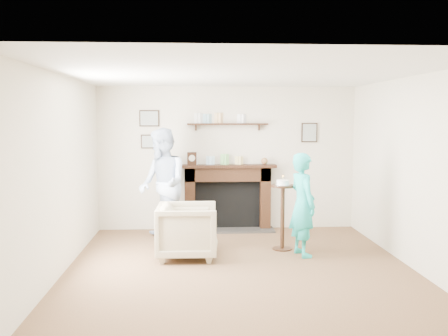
{
  "coord_description": "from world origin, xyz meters",
  "views": [
    {
      "loc": [
        -0.59,
        -6.21,
        1.96
      ],
      "look_at": [
        -0.16,
        0.9,
        1.24
      ],
      "focal_mm": 40.0,
      "sensor_mm": 36.0,
      "label": 1
    }
  ],
  "objects": [
    {
      "name": "pedestal_table",
      "position": [
        0.72,
        1.02,
        0.69
      ],
      "size": [
        0.35,
        0.35,
        1.11
      ],
      "color": "black",
      "rests_on": "ground"
    },
    {
      "name": "room_shell",
      "position": [
        -0.0,
        0.69,
        1.62
      ],
      "size": [
        4.54,
        5.02,
        2.52
      ],
      "color": "beige",
      "rests_on": "ground"
    },
    {
      "name": "ground",
      "position": [
        0.0,
        0.0,
        0.0
      ],
      "size": [
        5.0,
        5.0,
        0.0
      ],
      "primitive_type": "plane",
      "color": "brown",
      "rests_on": "ground"
    },
    {
      "name": "armchair",
      "position": [
        -0.68,
        0.68,
        0.0
      ],
      "size": [
        0.86,
        0.84,
        0.76
      ],
      "primitive_type": "imported",
      "rotation": [
        0.0,
        0.0,
        1.54
      ],
      "color": "#C1B38F",
      "rests_on": "ground"
    },
    {
      "name": "man",
      "position": [
        -1.09,
        1.68,
        0.0
      ],
      "size": [
        0.98,
        1.08,
        1.81
      ],
      "primitive_type": "imported",
      "rotation": [
        0.0,
        0.0,
        -1.16
      ],
      "color": "#A8B2D2",
      "rests_on": "ground"
    },
    {
      "name": "woman",
      "position": [
        0.95,
        0.68,
        0.0
      ],
      "size": [
        0.48,
        0.61,
        1.47
      ],
      "primitive_type": "imported",
      "rotation": [
        0.0,
        0.0,
        1.83
      ],
      "color": "teal",
      "rests_on": "ground"
    }
  ]
}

